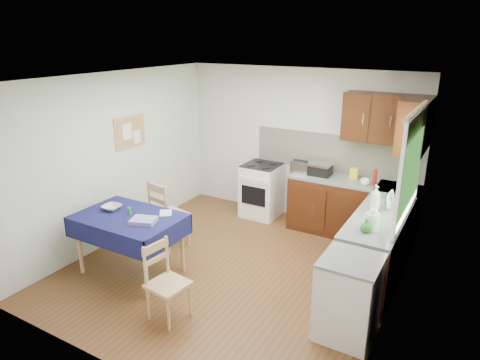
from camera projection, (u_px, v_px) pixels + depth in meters
The scene contains 33 objects.
floor at pixel (233, 268), 5.75m from camera, with size 4.20×4.20×0.00m, color #543316.
ceiling at pixel (232, 79), 4.94m from camera, with size 4.00×4.20×0.02m, color silver.
wall_back at pixel (298, 145), 7.07m from camera, with size 4.00×0.02×2.50m, color silver.
wall_front at pixel (105, 250), 3.63m from camera, with size 4.00×0.02×2.50m, color silver.
wall_left at pixel (116, 159), 6.29m from camera, with size 0.02×4.20×2.50m, color silver.
wall_right at pixel (399, 212), 4.40m from camera, with size 0.02×4.20×2.50m, color silver.
base_cabinets at pixel (362, 226), 6.00m from camera, with size 1.90×2.30×0.86m.
worktop_back at pixel (354, 182), 6.44m from camera, with size 1.90×0.60×0.04m, color slate.
worktop_right at pixel (380, 217), 5.19m from camera, with size 0.60×1.70×0.04m, color slate.
worktop_corner at pixel (398, 189), 6.14m from camera, with size 0.60×0.60×0.04m, color slate.
splashback at pixel (335, 153), 6.76m from camera, with size 2.70×0.02×0.60m, color beige.
upper_cabinets at pixel (394, 121), 5.91m from camera, with size 1.20×0.85×0.70m.
stove at pixel (262, 190), 7.31m from camera, with size 0.60×0.61×0.92m.
window at pixel (412, 158), 4.86m from camera, with size 0.04×1.48×1.26m.
fridge at pixel (348, 298), 4.35m from camera, with size 0.58×0.60×0.89m.
corkboard at pixel (130, 132), 6.41m from camera, with size 0.04×0.62×0.47m.
dining_table at pixel (129, 223), 5.45m from camera, with size 1.33×0.90×0.81m.
chair_far at pixel (167, 213), 6.16m from camera, with size 0.54×0.54×1.04m.
chair_near at pixel (165, 279), 4.63m from camera, with size 0.44×0.44×0.89m.
toaster at pixel (301, 167), 6.73m from camera, with size 0.29×0.18×0.22m.
sandwich_press at pixel (320, 169), 6.66m from camera, with size 0.32×0.28×0.19m.
sauce_bottle at pixel (375, 178), 6.19m from camera, with size 0.05×0.05×0.24m, color #BB110E.
yellow_packet at pixel (354, 173), 6.50m from camera, with size 0.12×0.08×0.16m, color yellow.
dish_rack at pixel (390, 204), 5.48m from camera, with size 0.38×0.29×0.18m.
kettle at pixel (372, 220), 4.78m from camera, with size 0.16×0.16×0.26m.
cup at pixel (365, 182), 6.22m from camera, with size 0.13×0.13×0.10m, color white.
soap_bottle_a at pixel (375, 198), 5.31m from camera, with size 0.12×0.12×0.32m, color white.
soap_bottle_b at pixel (388, 199), 5.48m from camera, with size 0.08×0.08×0.17m, color #1B639F.
soap_bottle_c at pixel (366, 226), 4.73m from camera, with size 0.12×0.12×0.16m, color #267E22.
plate_bowl at pixel (112, 207), 5.60m from camera, with size 0.24×0.24×0.06m, color beige.
book at pixel (160, 213), 5.46m from camera, with size 0.15×0.21×0.02m, color white.
spice_jar at pixel (130, 211), 5.44m from camera, with size 0.05×0.05×0.09m, color #278F2B.
tea_towel at pixel (144, 221), 5.21m from camera, with size 0.30×0.23×0.05m, color navy.
Camera 1 is at (2.61, -4.33, 2.99)m, focal length 32.00 mm.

